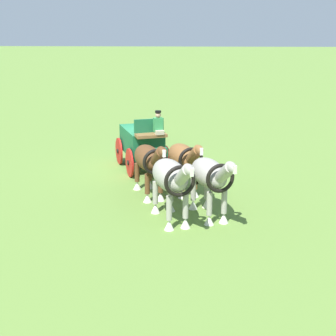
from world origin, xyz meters
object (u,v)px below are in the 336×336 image
(draft_horse_rear_off, at_px, (149,161))
(draft_horse_lead_near, at_px, (210,176))
(draft_horse_rear_near, at_px, (184,159))
(show_wagon, at_px, (143,143))
(draft_horse_lead_off, at_px, (171,178))

(draft_horse_rear_off, bearing_deg, draft_horse_lead_near, 46.72)
(draft_horse_rear_off, distance_m, draft_horse_lead_near, 2.90)
(draft_horse_lead_near, bearing_deg, draft_horse_rear_near, -159.89)
(draft_horse_rear_near, relative_size, draft_horse_lead_near, 0.98)
(draft_horse_rear_off, bearing_deg, draft_horse_rear_near, 110.18)
(show_wagon, relative_size, draft_horse_lead_near, 1.80)
(draft_horse_rear_near, bearing_deg, show_wagon, -149.40)
(draft_horse_rear_near, xyz_separation_m, draft_horse_rear_off, (0.45, -1.22, 0.04))
(show_wagon, distance_m, draft_horse_lead_off, 6.11)
(show_wagon, bearing_deg, draft_horse_lead_off, 13.95)
(draft_horse_rear_off, bearing_deg, show_wagon, -170.55)
(draft_horse_rear_near, xyz_separation_m, draft_horse_lead_near, (2.44, 0.89, 0.09))
(show_wagon, height_order, draft_horse_rear_near, show_wagon)
(draft_horse_lead_off, bearing_deg, draft_horse_rear_off, -159.89)
(draft_horse_rear_near, distance_m, draft_horse_lead_near, 2.60)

